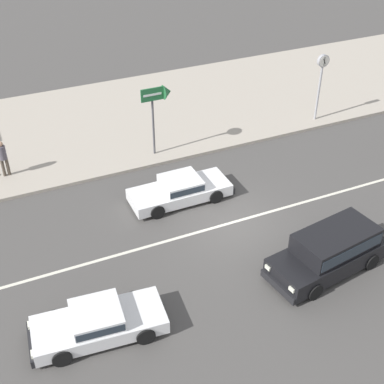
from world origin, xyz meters
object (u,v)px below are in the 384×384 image
(minivan_black_3, at_px, (331,249))
(sedan_white_4, at_px, (181,189))
(arrow_signboard, at_px, (163,97))
(pedestrian_near_clock, at_px, (3,156))
(sedan_white_2, at_px, (98,322))
(street_clock, at_px, (321,72))

(minivan_black_3, distance_m, sedan_white_4, 6.78)
(arrow_signboard, relative_size, pedestrian_near_clock, 1.97)
(sedan_white_2, xyz_separation_m, sedan_white_4, (5.12, 5.56, 0.00))
(street_clock, bearing_deg, sedan_white_4, -158.48)
(street_clock, bearing_deg, arrow_signboard, 179.31)
(pedestrian_near_clock, bearing_deg, sedan_white_4, -35.98)
(minivan_black_3, distance_m, pedestrian_near_clock, 14.36)
(sedan_white_4, height_order, arrow_signboard, arrow_signboard)
(arrow_signboard, bearing_deg, street_clock, -0.69)
(minivan_black_3, height_order, street_clock, street_clock)
(minivan_black_3, bearing_deg, arrow_signboard, 104.25)
(minivan_black_3, xyz_separation_m, arrow_signboard, (-2.47, 9.71, 2.15))
(sedan_white_2, bearing_deg, pedestrian_near_clock, 97.34)
(sedan_white_2, height_order, arrow_signboard, arrow_signboard)
(street_clock, bearing_deg, sedan_white_2, -147.34)
(minivan_black_3, bearing_deg, sedan_white_4, 118.41)
(sedan_white_4, xyz_separation_m, pedestrian_near_clock, (-6.44, 4.67, 0.62))
(sedan_white_2, relative_size, minivan_black_3, 0.92)
(sedan_white_4, bearing_deg, minivan_black_3, -61.59)
(sedan_white_2, relative_size, arrow_signboard, 1.28)
(minivan_black_3, bearing_deg, sedan_white_2, 177.31)
(sedan_white_4, bearing_deg, street_clock, 21.52)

